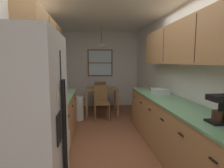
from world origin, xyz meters
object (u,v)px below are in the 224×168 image
Objects in this scene: stove_range at (37,150)px; dining_chair_far at (100,93)px; dining_chair_near at (101,101)px; dish_rack at (160,91)px; refrigerator at (17,143)px; microwave_over_range at (21,48)px; coffee_maker at (222,108)px; dining_table at (102,92)px; trash_bin at (77,108)px; storage_canister at (44,99)px.

dining_chair_far is at bearing 75.56° from stove_range.
dining_chair_near is 1.13m from dining_chair_far.
dining_chair_far is at bearing 113.90° from dish_rack.
dining_chair_near is at bearing 130.44° from dish_rack.
refrigerator reaches higher than dining_chair_far.
stove_range is 1.22m from microwave_over_range.
microwave_over_range is 2.27m from coffee_maker.
refrigerator reaches higher than dining_table.
refrigerator is 1.87× the size of dining_table.
microwave_over_range reaches higher than coffee_maker.
coffee_maker is (1.03, -3.67, 0.43)m from dining_table.
dining_chair_far is at bearing 88.19° from dining_chair_near.
refrigerator reaches higher than coffee_maker.
stove_range is at bearing -96.42° from trash_bin.
coffee_maker is at bearing -76.16° from dining_chair_far.
microwave_over_range is at bearing 179.97° from stove_range.
coffee_maker is (1.08, -3.10, 0.56)m from dining_chair_near.
dining_chair_far is at bearing 78.45° from refrigerator.
trash_bin is (0.41, 2.62, -1.38)m from microwave_over_range.
trash_bin is (0.24, 3.32, -0.58)m from refrigerator.
microwave_over_range is 0.94× the size of trash_bin.
dining_chair_near is (1.04, 2.62, -1.19)m from microwave_over_range.
stove_range is 2.64m from trash_bin.
dish_rack is at bearing 32.46° from stove_range.
dining_chair_far is 3.03× the size of coffee_maker.
microwave_over_range is at bearing -111.74° from dining_chair_near.
coffee_maker reaches higher than dish_rack.
dining_chair_far is 2.65× the size of dish_rack.
dining_chair_near is 4.23× the size of storage_canister.
refrigerator is 4.56m from dining_chair_far.
coffee_maker is at bearing -91.29° from dish_rack.
dining_table is at bearing 39.54° from trash_bin.
dish_rack is at bearing 88.71° from coffee_maker.
storage_canister is at bearing 90.72° from stove_range.
trash_bin is at bearing 82.13° from storage_canister.
stove_range is 2.15m from coffee_maker.
dining_chair_near reaches higher than trash_bin.
dish_rack is (2.05, 0.86, -0.06)m from storage_canister.
coffee_maker is 0.87× the size of dish_rack.
refrigerator is 2.83m from dish_rack.
dining_chair_far is at bearing 103.84° from coffee_maker.
trash_bin is (-0.64, -0.00, -0.19)m from dining_chair_near.
stove_range is (-0.06, 0.70, -0.41)m from refrigerator.
dining_table is at bearing 119.62° from dish_rack.
dining_table is 2.93m from storage_canister.
dining_chair_far is 1.33m from trash_bin.
dining_table is at bearing 105.66° from coffee_maker.
refrigerator is at bearing -86.94° from storage_canister.
trash_bin is 2.30m from storage_canister.
microwave_over_range is 1.93× the size of coffee_maker.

